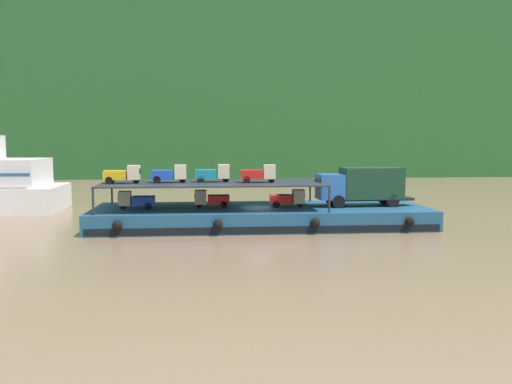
{
  "coord_description": "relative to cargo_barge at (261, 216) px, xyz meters",
  "views": [
    {
      "loc": [
        -4.14,
        -42.74,
        6.84
      ],
      "look_at": [
        -0.39,
        0.0,
        2.7
      ],
      "focal_mm": 38.21,
      "sensor_mm": 36.0,
      "label": 1
    }
  ],
  "objects": [
    {
      "name": "hillside_far_bank",
      "position": [
        0.0,
        66.55,
        19.05
      ],
      "size": [
        123.75,
        30.18,
        35.16
      ],
      "color": "#235628",
      "rests_on": "ground"
    },
    {
      "name": "cargo_barge",
      "position": [
        0.0,
        0.0,
        0.0
      ],
      "size": [
        26.3,
        9.06,
        1.5
      ],
      "color": "navy",
      "rests_on": "ground"
    },
    {
      "name": "mini_truck_lower_mid",
      "position": [
        2.13,
        -0.15,
        1.44
      ],
      "size": [
        2.75,
        1.21,
        1.38
      ],
      "color": "red",
      "rests_on": "cargo_barge"
    },
    {
      "name": "mini_truck_lower_aft",
      "position": [
        -3.93,
        0.04,
        1.44
      ],
      "size": [
        2.74,
        1.21,
        1.38
      ],
      "color": "red",
      "rests_on": "cargo_barge"
    },
    {
      "name": "cargo_rack",
      "position": [
        -3.8,
        0.03,
        2.69
      ],
      "size": [
        17.1,
        7.7,
        2.0
      ],
      "color": "#232833",
      "rests_on": "cargo_barge"
    },
    {
      "name": "mini_truck_lower_stern",
      "position": [
        -9.73,
        -0.33,
        1.44
      ],
      "size": [
        2.75,
        1.22,
        1.38
      ],
      "color": "#1E47B7",
      "rests_on": "cargo_barge"
    },
    {
      "name": "mini_truck_upper_fore",
      "position": [
        -3.76,
        0.38,
        3.44
      ],
      "size": [
        2.78,
        1.28,
        1.38
      ],
      "color": "teal",
      "rests_on": "cargo_rack"
    },
    {
      "name": "mini_truck_upper_bow",
      "position": [
        -0.21,
        -0.44,
        3.44
      ],
      "size": [
        2.79,
        1.29,
        1.38
      ],
      "color": "red",
      "rests_on": "cargo_rack"
    },
    {
      "name": "mini_truck_upper_stern",
      "position": [
        -10.66,
        -0.45,
        3.44
      ],
      "size": [
        2.74,
        1.2,
        1.38
      ],
      "color": "gold",
      "rests_on": "cargo_rack"
    },
    {
      "name": "covered_lorry",
      "position": [
        8.17,
        -0.01,
        2.44
      ],
      "size": [
        7.92,
        2.54,
        3.1
      ],
      "color": "#285BA3",
      "rests_on": "cargo_barge"
    },
    {
      "name": "ground_plane",
      "position": [
        0.0,
        0.03,
        -0.75
      ],
      "size": [
        400.0,
        400.0,
        0.0
      ],
      "primitive_type": "plane",
      "color": "#7F664C"
    },
    {
      "name": "mini_truck_upper_mid",
      "position": [
        -7.14,
        -0.04,
        3.44
      ],
      "size": [
        2.77,
        1.25,
        1.38
      ],
      "color": "#1E47B7",
      "rests_on": "cargo_rack"
    }
  ]
}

